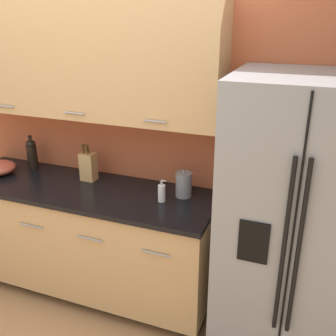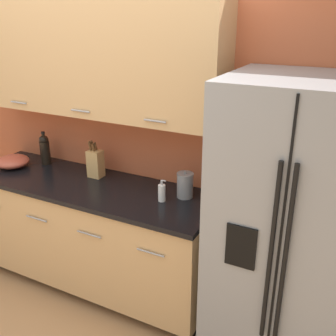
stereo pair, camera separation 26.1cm
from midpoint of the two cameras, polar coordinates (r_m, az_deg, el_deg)
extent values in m
cube|color=#BC5B38|center=(3.16, -11.35, 6.04)|extent=(10.00, 0.05, 2.60)
cube|color=tan|center=(2.93, -14.74, 14.87)|extent=(2.01, 0.32, 0.80)
cylinder|color=#99999E|center=(3.24, -24.78, 8.10)|extent=(0.16, 0.01, 0.01)
cylinder|color=#99999E|center=(2.85, -16.07, 7.60)|extent=(0.16, 0.01, 0.01)
cylinder|color=#99999E|center=(2.54, -4.95, 6.71)|extent=(0.16, 0.01, 0.01)
cube|color=black|center=(3.50, -13.06, -15.46)|extent=(1.99, 0.54, 0.09)
cube|color=tan|center=(3.23, -14.11, -9.62)|extent=(2.03, 0.62, 0.79)
cube|color=black|center=(3.04, -14.94, -3.08)|extent=(2.05, 0.64, 0.03)
cylinder|color=#99999E|center=(3.06, -21.70, -7.88)|extent=(0.20, 0.01, 0.01)
cylinder|color=#99999E|center=(2.78, -14.07, -10.03)|extent=(0.20, 0.01, 0.01)
cylinder|color=#99999E|center=(2.56, -4.81, -12.37)|extent=(0.20, 0.01, 0.01)
cube|color=gray|center=(2.47, 15.05, -8.57)|extent=(0.85, 0.76, 1.83)
cube|color=black|center=(2.14, 13.77, -13.54)|extent=(0.01, 0.01, 1.80)
cylinder|color=black|center=(2.08, 12.98, -11.55)|extent=(0.02, 0.02, 1.01)
cylinder|color=black|center=(2.08, 14.92, -11.84)|extent=(0.02, 0.02, 1.01)
cube|color=black|center=(2.11, 8.80, -10.70)|extent=(0.16, 0.01, 0.24)
cube|color=tan|center=(3.11, -13.86, 0.14)|extent=(0.11, 0.09, 0.22)
cylinder|color=brown|center=(3.09, -14.43, 2.80)|extent=(0.02, 0.03, 0.07)
cylinder|color=brown|center=(3.06, -14.72, 2.66)|extent=(0.02, 0.03, 0.08)
cylinder|color=brown|center=(3.07, -13.95, 2.67)|extent=(0.02, 0.03, 0.07)
cylinder|color=brown|center=(3.05, -14.24, 2.48)|extent=(0.02, 0.03, 0.06)
cylinder|color=black|center=(3.47, -21.15, 1.40)|extent=(0.08, 0.08, 0.20)
sphere|color=black|center=(3.43, -21.40, 3.20)|extent=(0.08, 0.08, 0.08)
cylinder|color=black|center=(3.43, -21.45, 3.52)|extent=(0.03, 0.03, 0.07)
cylinder|color=black|center=(3.41, -21.55, 4.20)|extent=(0.03, 0.03, 0.02)
cylinder|color=white|center=(2.70, -3.71, -3.74)|extent=(0.05, 0.05, 0.12)
cylinder|color=#B2B2B5|center=(2.67, -3.75, -2.23)|extent=(0.02, 0.02, 0.04)
cylinder|color=#B2B2B5|center=(2.66, -3.46, -1.94)|extent=(0.03, 0.01, 0.01)
cylinder|color=gray|center=(2.76, -0.42, -2.57)|extent=(0.11, 0.11, 0.17)
cylinder|color=gray|center=(2.72, -0.42, -0.85)|extent=(0.12, 0.12, 0.01)
sphere|color=gray|center=(2.72, -0.42, -0.62)|extent=(0.02, 0.02, 0.02)
camera|label=1|loc=(0.13, -92.86, -1.14)|focal=42.00mm
camera|label=2|loc=(0.13, 87.14, 1.14)|focal=42.00mm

